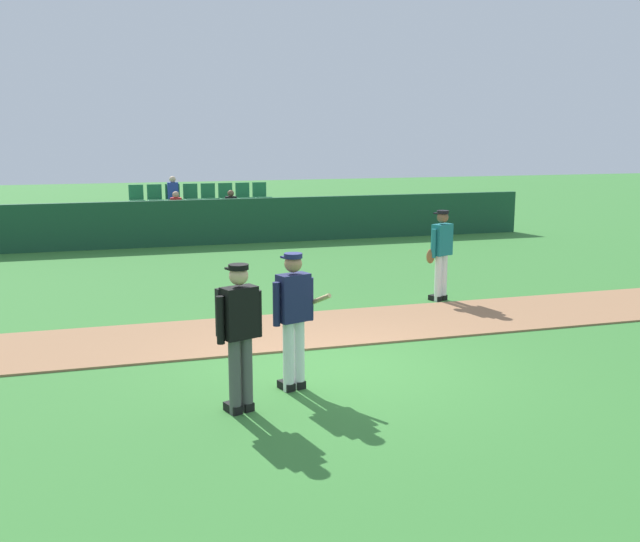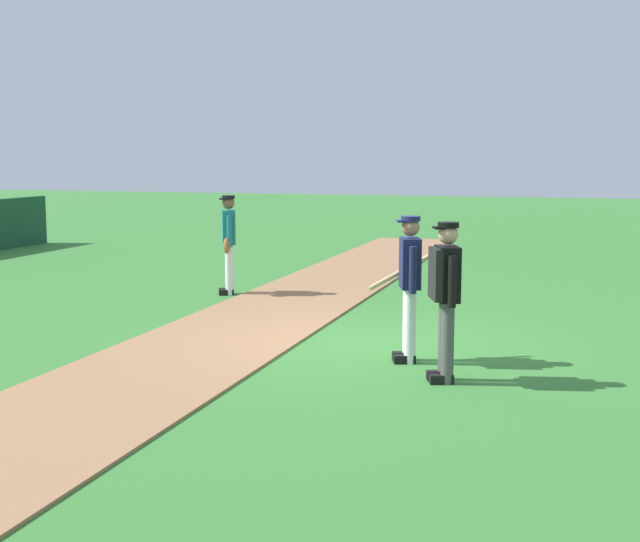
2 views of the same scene
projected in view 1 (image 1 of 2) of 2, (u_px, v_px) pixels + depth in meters
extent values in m
plane|color=#387A33|center=(332.00, 369.00, 10.12)|extent=(80.00, 80.00, 0.00)
cube|color=#9E704C|center=(295.00, 330.00, 12.04)|extent=(28.00, 2.21, 0.03)
cube|color=#19472D|center=(209.00, 222.00, 21.20)|extent=(20.00, 0.16, 1.32)
cube|color=slate|center=(203.00, 233.00, 22.66)|extent=(5.00, 2.10, 0.30)
cube|color=slate|center=(204.00, 224.00, 22.20)|extent=(4.90, 0.85, 0.40)
cube|color=#237542|center=(139.00, 218.00, 21.52)|extent=(0.44, 0.40, 0.08)
cube|color=#237542|center=(138.00, 209.00, 21.68)|extent=(0.44, 0.08, 0.50)
cube|color=#237542|center=(158.00, 217.00, 21.67)|extent=(0.44, 0.40, 0.08)
cube|color=#237542|center=(157.00, 208.00, 21.83)|extent=(0.44, 0.08, 0.50)
cube|color=#237542|center=(177.00, 217.00, 21.82)|extent=(0.44, 0.40, 0.08)
cube|color=#237542|center=(176.00, 207.00, 21.98)|extent=(0.44, 0.08, 0.50)
cube|color=red|center=(176.00, 206.00, 21.81)|extent=(0.32, 0.22, 0.52)
sphere|color=tan|center=(176.00, 195.00, 21.75)|extent=(0.20, 0.20, 0.20)
cube|color=#237542|center=(195.00, 216.00, 21.98)|extent=(0.44, 0.40, 0.08)
cube|color=#237542|center=(194.00, 207.00, 22.14)|extent=(0.44, 0.08, 0.50)
cube|color=#237542|center=(213.00, 215.00, 22.13)|extent=(0.44, 0.40, 0.08)
cube|color=#237542|center=(212.00, 206.00, 22.29)|extent=(0.44, 0.08, 0.50)
cube|color=#237542|center=(231.00, 215.00, 22.29)|extent=(0.44, 0.40, 0.08)
cube|color=#237542|center=(230.00, 206.00, 22.45)|extent=(0.44, 0.08, 0.50)
cube|color=black|center=(231.00, 205.00, 22.28)|extent=(0.32, 0.22, 0.52)
sphere|color=brown|center=(231.00, 193.00, 22.21)|extent=(0.20, 0.20, 0.20)
cube|color=#237542|center=(249.00, 214.00, 22.44)|extent=(0.44, 0.40, 0.08)
cube|color=#237542|center=(248.00, 205.00, 22.60)|extent=(0.44, 0.08, 0.50)
cube|color=#237542|center=(267.00, 214.00, 22.59)|extent=(0.44, 0.40, 0.08)
cube|color=#237542|center=(265.00, 205.00, 22.76)|extent=(0.44, 0.08, 0.50)
cube|color=slate|center=(200.00, 208.00, 22.92)|extent=(4.90, 0.85, 0.40)
cube|color=#237542|center=(137.00, 202.00, 22.24)|extent=(0.44, 0.40, 0.08)
cube|color=#237542|center=(136.00, 193.00, 22.40)|extent=(0.44, 0.08, 0.50)
cube|color=#237542|center=(155.00, 201.00, 22.40)|extent=(0.44, 0.40, 0.08)
cube|color=#237542|center=(154.00, 192.00, 22.56)|extent=(0.44, 0.08, 0.50)
cube|color=#237542|center=(173.00, 201.00, 22.55)|extent=(0.44, 0.40, 0.08)
cube|color=#237542|center=(172.00, 192.00, 22.71)|extent=(0.44, 0.08, 0.50)
cube|color=#263F99|center=(173.00, 191.00, 22.54)|extent=(0.32, 0.22, 0.52)
sphere|color=beige|center=(172.00, 179.00, 22.48)|extent=(0.20, 0.20, 0.20)
cube|color=#237542|center=(191.00, 200.00, 22.70)|extent=(0.44, 0.40, 0.08)
cube|color=#237542|center=(190.00, 192.00, 22.86)|extent=(0.44, 0.08, 0.50)
cube|color=#237542|center=(209.00, 200.00, 22.86)|extent=(0.44, 0.40, 0.08)
cube|color=#237542|center=(208.00, 191.00, 23.02)|extent=(0.44, 0.08, 0.50)
cube|color=#237542|center=(227.00, 199.00, 23.01)|extent=(0.44, 0.40, 0.08)
cube|color=#237542|center=(225.00, 191.00, 23.17)|extent=(0.44, 0.08, 0.50)
cube|color=#237542|center=(244.00, 199.00, 23.17)|extent=(0.44, 0.40, 0.08)
cube|color=#237542|center=(242.00, 190.00, 23.33)|extent=(0.44, 0.08, 0.50)
cube|color=#237542|center=(261.00, 198.00, 23.32)|extent=(0.44, 0.40, 0.08)
cube|color=#237542|center=(259.00, 190.00, 23.48)|extent=(0.44, 0.08, 0.50)
cylinder|color=white|center=(288.00, 357.00, 9.19)|extent=(0.14, 0.14, 0.90)
cylinder|color=white|center=(299.00, 354.00, 9.28)|extent=(0.14, 0.14, 0.90)
cube|color=black|center=(286.00, 386.00, 9.31)|extent=(0.20, 0.28, 0.10)
cube|color=black|center=(297.00, 383.00, 9.40)|extent=(0.20, 0.28, 0.10)
cube|color=#191E47|center=(293.00, 298.00, 9.09)|extent=(0.45, 0.34, 0.60)
cylinder|color=#191E47|center=(276.00, 304.00, 8.96)|extent=(0.09, 0.09, 0.55)
cylinder|color=#191E47|center=(310.00, 299.00, 9.25)|extent=(0.09, 0.09, 0.55)
sphere|color=#9E7051|center=(293.00, 264.00, 9.01)|extent=(0.22, 0.22, 0.22)
cylinder|color=#191E4C|center=(293.00, 256.00, 9.00)|extent=(0.23, 0.23, 0.06)
cube|color=#191E4C|center=(289.00, 257.00, 9.08)|extent=(0.21, 0.17, 0.02)
cylinder|color=tan|center=(306.00, 305.00, 9.34)|extent=(0.52, 0.68, 0.41)
cylinder|color=#4C4C4C|center=(235.00, 377.00, 8.43)|extent=(0.14, 0.14, 0.90)
cylinder|color=#4C4C4C|center=(247.00, 374.00, 8.53)|extent=(0.14, 0.14, 0.90)
cube|color=black|center=(233.00, 408.00, 8.56)|extent=(0.20, 0.29, 0.10)
cube|color=black|center=(245.00, 405.00, 8.65)|extent=(0.20, 0.29, 0.10)
cube|color=black|center=(239.00, 313.00, 8.34)|extent=(0.45, 0.35, 0.60)
cylinder|color=black|center=(220.00, 320.00, 8.20)|extent=(0.09, 0.09, 0.55)
cylinder|color=black|center=(258.00, 314.00, 8.50)|extent=(0.09, 0.09, 0.55)
sphere|color=tan|center=(239.00, 276.00, 8.26)|extent=(0.22, 0.22, 0.22)
cylinder|color=black|center=(238.00, 267.00, 8.24)|extent=(0.23, 0.23, 0.06)
cube|color=black|center=(234.00, 268.00, 8.33)|extent=(0.21, 0.18, 0.02)
cube|color=black|center=(234.00, 310.00, 8.44)|extent=(0.44, 0.23, 0.56)
cylinder|color=white|center=(438.00, 278.00, 14.11)|extent=(0.14, 0.14, 0.90)
cylinder|color=white|center=(443.00, 277.00, 14.21)|extent=(0.14, 0.14, 0.90)
cube|color=black|center=(435.00, 298.00, 14.23)|extent=(0.22, 0.29, 0.10)
cube|color=black|center=(440.00, 297.00, 14.33)|extent=(0.22, 0.29, 0.10)
cube|color=#197075|center=(442.00, 240.00, 14.02)|extent=(0.46, 0.37, 0.60)
cylinder|color=#197075|center=(434.00, 243.00, 13.87)|extent=(0.09, 0.09, 0.55)
cylinder|color=#197075|center=(450.00, 241.00, 14.20)|extent=(0.09, 0.09, 0.55)
sphere|color=brown|center=(443.00, 217.00, 13.94)|extent=(0.22, 0.22, 0.22)
cylinder|color=black|center=(443.00, 212.00, 13.92)|extent=(0.23, 0.23, 0.06)
cube|color=black|center=(439.00, 213.00, 14.00)|extent=(0.21, 0.19, 0.02)
ellipsoid|color=brown|center=(431.00, 256.00, 13.94)|extent=(0.23, 0.19, 0.28)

